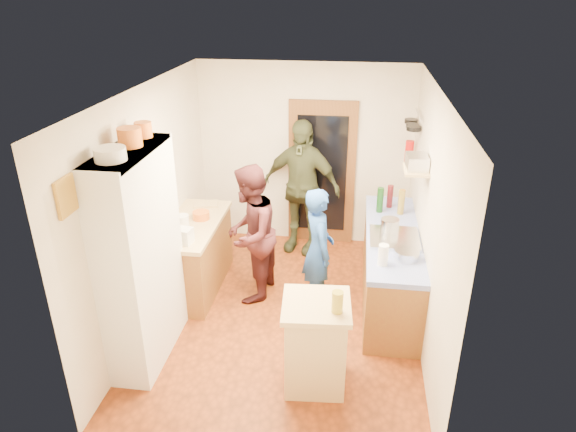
% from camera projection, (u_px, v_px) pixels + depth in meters
% --- Properties ---
extents(floor, '(3.00, 4.00, 0.02)m').
position_uv_depth(floor, '(285.00, 315.00, 6.02)').
color(floor, '#8C3A12').
rests_on(floor, ground).
extents(ceiling, '(3.00, 4.00, 0.02)m').
position_uv_depth(ceiling, '(284.00, 89.00, 4.92)').
color(ceiling, silver).
rests_on(ceiling, ground).
extents(wall_back, '(3.00, 0.02, 2.60)m').
position_uv_depth(wall_back, '(305.00, 155.00, 7.28)').
color(wall_back, beige).
rests_on(wall_back, ground).
extents(wall_front, '(3.00, 0.02, 2.60)m').
position_uv_depth(wall_front, '(245.00, 329.00, 3.66)').
color(wall_front, beige).
rests_on(wall_front, ground).
extents(wall_left, '(0.02, 4.00, 2.60)m').
position_uv_depth(wall_left, '(150.00, 206.00, 5.66)').
color(wall_left, beige).
rests_on(wall_left, ground).
extents(wall_right, '(0.02, 4.00, 2.60)m').
position_uv_depth(wall_right, '(430.00, 222.00, 5.28)').
color(wall_right, beige).
rests_on(wall_right, ground).
extents(door_frame, '(0.95, 0.06, 2.10)m').
position_uv_depth(door_frame, '(322.00, 174.00, 7.32)').
color(door_frame, brown).
rests_on(door_frame, ground).
extents(door_glass, '(0.70, 0.02, 1.70)m').
position_uv_depth(door_glass, '(322.00, 175.00, 7.28)').
color(door_glass, black).
rests_on(door_glass, door_frame).
extents(hutch_body, '(0.40, 1.20, 2.20)m').
position_uv_depth(hutch_body, '(141.00, 258.00, 4.99)').
color(hutch_body, white).
rests_on(hutch_body, ground).
extents(hutch_top_shelf, '(0.40, 1.14, 0.04)m').
position_uv_depth(hutch_top_shelf, '(127.00, 152.00, 4.54)').
color(hutch_top_shelf, white).
rests_on(hutch_top_shelf, hutch_body).
extents(plate_stack, '(0.26, 0.26, 0.11)m').
position_uv_depth(plate_stack, '(110.00, 154.00, 4.24)').
color(plate_stack, white).
rests_on(plate_stack, hutch_top_shelf).
extents(orange_pot_a, '(0.22, 0.22, 0.17)m').
position_uv_depth(orange_pot_a, '(130.00, 137.00, 4.58)').
color(orange_pot_a, orange).
rests_on(orange_pot_a, hutch_top_shelf).
extents(orange_pot_b, '(0.17, 0.17, 0.15)m').
position_uv_depth(orange_pot_b, '(143.00, 130.00, 4.86)').
color(orange_pot_b, orange).
rests_on(orange_pot_b, hutch_top_shelf).
extents(left_counter_base, '(0.60, 1.40, 0.85)m').
position_uv_depth(left_counter_base, '(195.00, 257.00, 6.39)').
color(left_counter_base, brown).
rests_on(left_counter_base, ground).
extents(left_counter_top, '(0.64, 1.44, 0.05)m').
position_uv_depth(left_counter_top, '(192.00, 225.00, 6.20)').
color(left_counter_top, tan).
rests_on(left_counter_top, left_counter_base).
extents(toaster, '(0.26, 0.20, 0.18)m').
position_uv_depth(toaster, '(182.00, 235.00, 5.68)').
color(toaster, white).
rests_on(toaster, left_counter_top).
extents(kettle, '(0.20, 0.20, 0.18)m').
position_uv_depth(kettle, '(182.00, 222.00, 6.00)').
color(kettle, white).
rests_on(kettle, left_counter_top).
extents(orange_bowl, '(0.24, 0.24, 0.09)m').
position_uv_depth(orange_bowl, '(201.00, 215.00, 6.27)').
color(orange_bowl, orange).
rests_on(orange_bowl, left_counter_top).
extents(chopping_board, '(0.34, 0.28, 0.02)m').
position_uv_depth(chopping_board, '(206.00, 204.00, 6.68)').
color(chopping_board, tan).
rests_on(chopping_board, left_counter_top).
extents(right_counter_base, '(0.60, 2.20, 0.84)m').
position_uv_depth(right_counter_base, '(390.00, 269.00, 6.14)').
color(right_counter_base, brown).
rests_on(right_counter_base, ground).
extents(right_counter_top, '(0.62, 2.22, 0.06)m').
position_uv_depth(right_counter_top, '(393.00, 235.00, 5.95)').
color(right_counter_top, '#1C35C4').
rests_on(right_counter_top, right_counter_base).
extents(hob, '(0.55, 0.58, 0.04)m').
position_uv_depth(hob, '(394.00, 238.00, 5.78)').
color(hob, silver).
rests_on(hob, right_counter_top).
extents(pot_on_hob, '(0.21, 0.21, 0.14)m').
position_uv_depth(pot_on_hob, '(390.00, 225.00, 5.90)').
color(pot_on_hob, silver).
rests_on(pot_on_hob, hob).
extents(bottle_a, '(0.10, 0.10, 0.32)m').
position_uv_depth(bottle_a, '(380.00, 200.00, 6.42)').
color(bottle_a, '#143F14').
rests_on(bottle_a, right_counter_top).
extents(bottle_b, '(0.09, 0.09, 0.30)m').
position_uv_depth(bottle_b, '(390.00, 196.00, 6.56)').
color(bottle_b, '#591419').
rests_on(bottle_b, right_counter_top).
extents(bottle_c, '(0.09, 0.09, 0.32)m').
position_uv_depth(bottle_c, '(401.00, 202.00, 6.36)').
color(bottle_c, olive).
rests_on(bottle_c, right_counter_top).
extents(paper_towel, '(0.12, 0.12, 0.23)m').
position_uv_depth(paper_towel, '(383.00, 255.00, 5.23)').
color(paper_towel, white).
rests_on(paper_towel, right_counter_top).
extents(mixing_bowl, '(0.32, 0.32, 0.10)m').
position_uv_depth(mixing_bowl, '(406.00, 255.00, 5.37)').
color(mixing_bowl, silver).
rests_on(mixing_bowl, right_counter_top).
extents(island_base, '(0.59, 0.59, 0.86)m').
position_uv_depth(island_base, '(315.00, 346.00, 4.83)').
color(island_base, tan).
rests_on(island_base, ground).
extents(island_top, '(0.67, 0.67, 0.05)m').
position_uv_depth(island_top, '(316.00, 305.00, 4.64)').
color(island_top, tan).
rests_on(island_top, island_base).
extents(cutting_board, '(0.37, 0.31, 0.02)m').
position_uv_depth(cutting_board, '(311.00, 301.00, 4.68)').
color(cutting_board, white).
rests_on(cutting_board, island_top).
extents(oil_jar, '(0.11, 0.11, 0.20)m').
position_uv_depth(oil_jar, '(337.00, 302.00, 4.47)').
color(oil_jar, '#AD9E2D').
rests_on(oil_jar, island_top).
extents(pan_rail, '(0.02, 0.65, 0.02)m').
position_uv_depth(pan_rail, '(419.00, 115.00, 6.35)').
color(pan_rail, silver).
rests_on(pan_rail, wall_right).
extents(pan_hang_a, '(0.18, 0.18, 0.05)m').
position_uv_depth(pan_hang_a, '(414.00, 128.00, 6.25)').
color(pan_hang_a, black).
rests_on(pan_hang_a, pan_rail).
extents(pan_hang_b, '(0.16, 0.16, 0.05)m').
position_uv_depth(pan_hang_b, '(412.00, 126.00, 6.44)').
color(pan_hang_b, black).
rests_on(pan_hang_b, pan_rail).
extents(pan_hang_c, '(0.17, 0.17, 0.05)m').
position_uv_depth(pan_hang_c, '(411.00, 121.00, 6.62)').
color(pan_hang_c, black).
rests_on(pan_hang_c, pan_rail).
extents(wall_shelf, '(0.26, 0.42, 0.03)m').
position_uv_depth(wall_shelf, '(416.00, 170.00, 5.54)').
color(wall_shelf, tan).
rests_on(wall_shelf, wall_right).
extents(radio, '(0.23, 0.31, 0.15)m').
position_uv_depth(radio, '(417.00, 162.00, 5.50)').
color(radio, silver).
rests_on(radio, wall_shelf).
extents(ext_bracket, '(0.06, 0.10, 0.04)m').
position_uv_depth(ext_bracket, '(413.00, 157.00, 6.76)').
color(ext_bracket, black).
rests_on(ext_bracket, wall_right).
extents(fire_extinguisher, '(0.11, 0.11, 0.32)m').
position_uv_depth(fire_extinguisher, '(409.00, 153.00, 6.74)').
color(fire_extinguisher, red).
rests_on(fire_extinguisher, wall_right).
extents(picture_frame, '(0.03, 0.25, 0.30)m').
position_uv_depth(picture_frame, '(66.00, 196.00, 3.94)').
color(picture_frame, gold).
rests_on(picture_frame, wall_left).
extents(person_hob, '(0.50, 0.63, 1.49)m').
position_uv_depth(person_hob, '(321.00, 250.00, 5.89)').
color(person_hob, '#20479A').
rests_on(person_hob, ground).
extents(person_left, '(0.73, 0.89, 1.68)m').
position_uv_depth(person_left, '(254.00, 233.00, 6.07)').
color(person_left, '#401A1D').
rests_on(person_left, ground).
extents(person_back, '(1.20, 0.74, 1.91)m').
position_uv_depth(person_back, '(302.00, 187.00, 7.09)').
color(person_back, '#373C24').
rests_on(person_back, ground).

